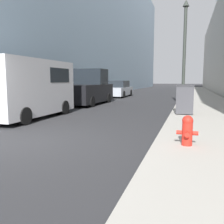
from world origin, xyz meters
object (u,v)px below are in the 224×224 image
lamppost (184,52)px  parked_sedan_near (119,89)px  white_van (28,86)px  pickup_truck (87,90)px  fire_hydrant (187,130)px  trash_bin (185,99)px

lamppost → parked_sedan_near: size_ratio=1.27×
lamppost → parked_sedan_near: lamppost is taller
white_van → pickup_truck: (0.00, 6.31, -0.37)m
fire_hydrant → pickup_truck: 11.57m
lamppost → white_van: size_ratio=1.24×
trash_bin → pickup_truck: bearing=145.8°
lamppost → pickup_truck: bearing=178.1°
fire_hydrant → trash_bin: 5.32m
white_van → pickup_truck: bearing=90.0°
white_van → parked_sedan_near: bearing=89.7°
fire_hydrant → trash_bin: bearing=91.8°
pickup_truck → parked_sedan_near: 7.46m
trash_bin → parked_sedan_near: 13.28m
fire_hydrant → lamppost: bearing=92.2°
lamppost → pickup_truck: 6.50m
pickup_truck → trash_bin: bearing=-34.2°
trash_bin → lamppost: lamppost is taller
fire_hydrant → white_van: white_van is taller
pickup_truck → parked_sedan_near: bearing=89.4°
lamppost → parked_sedan_near: 10.06m
trash_bin → lamppost: 4.73m
pickup_truck → parked_sedan_near: pickup_truck is taller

